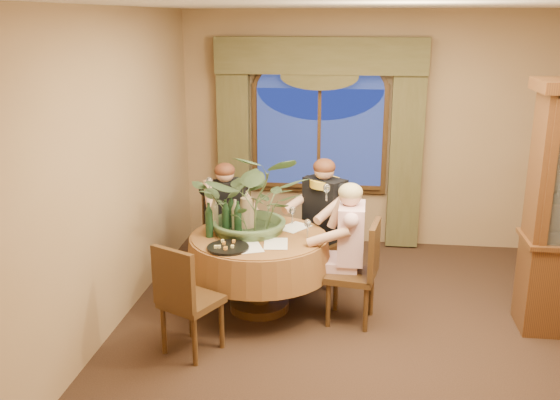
# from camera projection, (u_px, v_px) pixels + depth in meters

# --- Properties ---
(floor) EXTENTS (5.00, 5.00, 0.00)m
(floor) POSITION_uv_depth(u_px,v_px,m) (366.00, 339.00, 5.45)
(floor) COLOR black
(floor) RESTS_ON ground
(wall_back) EXTENTS (4.50, 0.00, 4.50)m
(wall_back) POSITION_uv_depth(u_px,v_px,m) (370.00, 131.00, 7.43)
(wall_back) COLOR #8E6F4B
(wall_back) RESTS_ON ground
(ceiling) EXTENTS (5.00, 5.00, 0.00)m
(ceiling) POSITION_uv_depth(u_px,v_px,m) (380.00, 4.00, 4.66)
(ceiling) COLOR white
(ceiling) RESTS_ON wall_back
(window) EXTENTS (1.62, 0.10, 1.32)m
(window) POSITION_uv_depth(u_px,v_px,m) (319.00, 139.00, 7.47)
(window) COLOR navy
(window) RESTS_ON wall_back
(arched_transom) EXTENTS (1.60, 0.06, 0.44)m
(arched_transom) POSITION_uv_depth(u_px,v_px,m) (320.00, 73.00, 7.25)
(arched_transom) COLOR navy
(arched_transom) RESTS_ON wall_back
(drapery_left) EXTENTS (0.38, 0.14, 2.32)m
(drapery_left) POSITION_uv_depth(u_px,v_px,m) (234.00, 147.00, 7.58)
(drapery_left) COLOR #433E20
(drapery_left) RESTS_ON floor
(drapery_right) EXTENTS (0.38, 0.14, 2.32)m
(drapery_right) POSITION_uv_depth(u_px,v_px,m) (406.00, 152.00, 7.33)
(drapery_right) COLOR #433E20
(drapery_right) RESTS_ON floor
(swag_valance) EXTENTS (2.45, 0.16, 0.42)m
(swag_valance) POSITION_uv_depth(u_px,v_px,m) (320.00, 56.00, 7.11)
(swag_valance) COLOR #433E20
(swag_valance) RESTS_ON wall_back
(dining_table) EXTENTS (1.56, 1.56, 0.75)m
(dining_table) POSITION_uv_depth(u_px,v_px,m) (259.00, 272.00, 5.92)
(dining_table) COLOR #933922
(dining_table) RESTS_ON floor
(chair_right) EXTENTS (0.48, 0.48, 0.96)m
(chair_right) POSITION_uv_depth(u_px,v_px,m) (351.00, 272.00, 5.65)
(chair_right) COLOR black
(chair_right) RESTS_ON floor
(chair_back_right) EXTENTS (0.59, 0.59, 0.96)m
(chair_back_right) POSITION_uv_depth(u_px,v_px,m) (328.00, 238.00, 6.53)
(chair_back_right) COLOR black
(chair_back_right) RESTS_ON floor
(chair_back) EXTENTS (0.57, 0.57, 0.96)m
(chair_back) POSITION_uv_depth(u_px,v_px,m) (227.00, 230.00, 6.78)
(chair_back) COLOR black
(chair_back) RESTS_ON floor
(chair_front_left) EXTENTS (0.56, 0.56, 0.96)m
(chair_front_left) POSITION_uv_depth(u_px,v_px,m) (192.00, 298.00, 5.13)
(chair_front_left) COLOR black
(chair_front_left) RESTS_ON floor
(person_pink) EXTENTS (0.43, 0.47, 1.29)m
(person_pink) POSITION_uv_depth(u_px,v_px,m) (351.00, 251.00, 5.72)
(person_pink) COLOR beige
(person_pink) RESTS_ON floor
(person_back) EXTENTS (0.60, 0.59, 1.25)m
(person_back) POSITION_uv_depth(u_px,v_px,m) (225.00, 220.00, 6.65)
(person_back) COLOR black
(person_back) RESTS_ON floor
(person_scarf) EXTENTS (0.65, 0.64, 1.34)m
(person_scarf) POSITION_uv_depth(u_px,v_px,m) (324.00, 221.00, 6.48)
(person_scarf) COLOR black
(person_scarf) RESTS_ON floor
(stoneware_vase) EXTENTS (0.17, 0.17, 0.31)m
(stoneware_vase) POSITION_uv_depth(u_px,v_px,m) (247.00, 214.00, 5.93)
(stoneware_vase) COLOR #90755A
(stoneware_vase) RESTS_ON dining_table
(centerpiece_plant) EXTENTS (1.08, 1.20, 0.94)m
(centerpiece_plant) POSITION_uv_depth(u_px,v_px,m) (253.00, 162.00, 5.75)
(centerpiece_plant) COLOR #445E39
(centerpiece_plant) RESTS_ON dining_table
(olive_bowl) EXTENTS (0.14, 0.14, 0.04)m
(olive_bowl) POSITION_uv_depth(u_px,v_px,m) (267.00, 235.00, 5.76)
(olive_bowl) COLOR #4A5B32
(olive_bowl) RESTS_ON dining_table
(cheese_platter) EXTENTS (0.37, 0.37, 0.02)m
(cheese_platter) POSITION_uv_depth(u_px,v_px,m) (228.00, 248.00, 5.46)
(cheese_platter) COLOR black
(cheese_platter) RESTS_ON dining_table
(wine_bottle_0) EXTENTS (0.07, 0.07, 0.33)m
(wine_bottle_0) POSITION_uv_depth(u_px,v_px,m) (209.00, 220.00, 5.72)
(wine_bottle_0) COLOR black
(wine_bottle_0) RESTS_ON dining_table
(wine_bottle_1) EXTENTS (0.07, 0.07, 0.33)m
(wine_bottle_1) POSITION_uv_depth(u_px,v_px,m) (215.00, 214.00, 5.89)
(wine_bottle_1) COLOR tan
(wine_bottle_1) RESTS_ON dining_table
(wine_bottle_2) EXTENTS (0.07, 0.07, 0.33)m
(wine_bottle_2) POSITION_uv_depth(u_px,v_px,m) (231.00, 212.00, 5.95)
(wine_bottle_2) COLOR black
(wine_bottle_2) RESTS_ON dining_table
(wine_bottle_3) EXTENTS (0.07, 0.07, 0.33)m
(wine_bottle_3) POSITION_uv_depth(u_px,v_px,m) (238.00, 218.00, 5.77)
(wine_bottle_3) COLOR black
(wine_bottle_3) RESTS_ON dining_table
(wine_bottle_4) EXTENTS (0.07, 0.07, 0.33)m
(wine_bottle_4) POSITION_uv_depth(u_px,v_px,m) (235.00, 217.00, 5.82)
(wine_bottle_4) COLOR tan
(wine_bottle_4) RESTS_ON dining_table
(wine_bottle_5) EXTENTS (0.07, 0.07, 0.33)m
(wine_bottle_5) POSITION_uv_depth(u_px,v_px,m) (226.00, 217.00, 5.81)
(wine_bottle_5) COLOR black
(wine_bottle_5) RESTS_ON dining_table
(tasting_paper_0) EXTENTS (0.24, 0.32, 0.00)m
(tasting_paper_0) POSITION_uv_depth(u_px,v_px,m) (276.00, 244.00, 5.58)
(tasting_paper_0) COLOR white
(tasting_paper_0) RESTS_ON dining_table
(tasting_paper_1) EXTENTS (0.34, 0.37, 0.00)m
(tasting_paper_1) POSITION_uv_depth(u_px,v_px,m) (294.00, 227.00, 6.02)
(tasting_paper_1) COLOR white
(tasting_paper_1) RESTS_ON dining_table
(tasting_paper_2) EXTENTS (0.31, 0.36, 0.00)m
(tasting_paper_2) POSITION_uv_depth(u_px,v_px,m) (249.00, 247.00, 5.50)
(tasting_paper_2) COLOR white
(tasting_paper_2) RESTS_ON dining_table
(wine_glass_person_pink) EXTENTS (0.07, 0.07, 0.18)m
(wine_glass_person_pink) POSITION_uv_depth(u_px,v_px,m) (307.00, 228.00, 5.72)
(wine_glass_person_pink) COLOR silver
(wine_glass_person_pink) RESTS_ON dining_table
(wine_glass_person_back) EXTENTS (0.07, 0.07, 0.18)m
(wine_glass_person_back) POSITION_uv_depth(u_px,v_px,m) (241.00, 213.00, 6.18)
(wine_glass_person_back) COLOR silver
(wine_glass_person_back) RESTS_ON dining_table
(wine_glass_person_scarf) EXTENTS (0.07, 0.07, 0.18)m
(wine_glass_person_scarf) POSITION_uv_depth(u_px,v_px,m) (292.00, 215.00, 6.10)
(wine_glass_person_scarf) COLOR silver
(wine_glass_person_scarf) RESTS_ON dining_table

